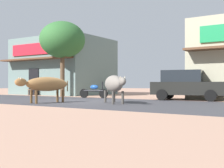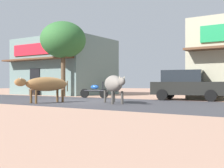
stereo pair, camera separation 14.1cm
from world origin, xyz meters
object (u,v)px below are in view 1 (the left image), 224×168
(roadside_tree, at_px, (62,40))
(parked_motorcycle, at_px, (94,91))
(parked_hatchback_car, at_px, (186,85))
(cafe_chair_near_tree, at_px, (32,89))
(cow_near_brown, at_px, (46,84))
(cow_far_dark, at_px, (114,84))

(roadside_tree, distance_m, parked_motorcycle, 4.85)
(roadside_tree, distance_m, parked_hatchback_car, 9.41)
(parked_hatchback_car, relative_size, cafe_chair_near_tree, 4.42)
(cafe_chair_near_tree, bearing_deg, parked_hatchback_car, 0.39)
(roadside_tree, relative_size, cow_near_brown, 1.93)
(parked_motorcycle, relative_size, cafe_chair_near_tree, 2.09)
(parked_motorcycle, height_order, cow_near_brown, cow_near_brown)
(roadside_tree, xyz_separation_m, cafe_chair_near_tree, (-3.33, 0.24, -3.47))
(cow_far_dark, height_order, cafe_chair_near_tree, cow_far_dark)
(cafe_chair_near_tree, bearing_deg, roadside_tree, -4.07)
(roadside_tree, distance_m, cafe_chair_near_tree, 4.82)
(parked_hatchback_car, height_order, cow_far_dark, parked_hatchback_car)
(roadside_tree, bearing_deg, cow_near_brown, -53.68)
(roadside_tree, distance_m, cow_near_brown, 7.63)
(cow_near_brown, xyz_separation_m, cafe_chair_near_tree, (-7.46, 5.85, -0.36))
(parked_hatchback_car, bearing_deg, roadside_tree, -177.93)
(parked_hatchback_car, distance_m, cafe_chair_near_tree, 12.20)
(roadside_tree, bearing_deg, parked_motorcycle, -11.60)
(roadside_tree, relative_size, cafe_chair_near_tree, 5.76)
(cow_near_brown, xyz_separation_m, cow_far_dark, (2.85, 1.45, 0.02))
(roadside_tree, height_order, parked_motorcycle, roadside_tree)
(parked_motorcycle, relative_size, cow_near_brown, 0.70)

